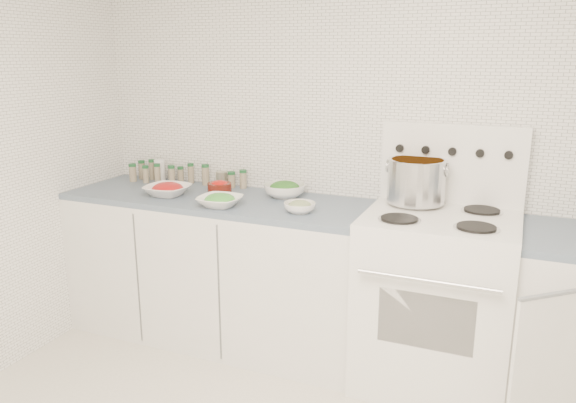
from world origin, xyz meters
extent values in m
cube|color=white|center=(0.00, 1.51, 1.25)|extent=(3.50, 0.02, 2.50)
cube|color=white|center=(-0.82, 1.19, 0.43)|extent=(1.85, 0.62, 0.86)
cube|color=#4B5D71|center=(-0.82, 1.19, 0.88)|extent=(1.85, 0.62, 0.03)
cube|color=white|center=(0.48, 1.18, 0.46)|extent=(0.76, 0.65, 0.92)
cube|color=black|center=(0.48, 0.86, 0.50)|extent=(0.45, 0.01, 0.28)
cylinder|color=silver|center=(0.48, 0.82, 0.72)|extent=(0.65, 0.02, 0.02)
cube|color=white|center=(0.48, 1.18, 0.93)|extent=(0.76, 0.65, 0.01)
cube|color=white|center=(0.48, 1.47, 1.15)|extent=(0.76, 0.06, 0.43)
cylinder|color=silver|center=(0.30, 1.02, 0.94)|extent=(0.21, 0.21, 0.01)
cylinder|color=black|center=(0.30, 1.02, 0.94)|extent=(0.18, 0.18, 0.01)
cylinder|color=silver|center=(0.66, 1.02, 0.94)|extent=(0.21, 0.21, 0.01)
cylinder|color=black|center=(0.66, 1.02, 0.94)|extent=(0.18, 0.18, 0.01)
cylinder|color=silver|center=(0.30, 1.33, 0.94)|extent=(0.21, 0.21, 0.01)
cylinder|color=black|center=(0.30, 1.33, 0.94)|extent=(0.18, 0.18, 0.01)
cylinder|color=silver|center=(0.66, 1.33, 0.94)|extent=(0.21, 0.21, 0.01)
cylinder|color=black|center=(0.66, 1.33, 0.94)|extent=(0.18, 0.18, 0.01)
cylinder|color=black|center=(0.20, 1.44, 1.22)|extent=(0.04, 0.02, 0.04)
cylinder|color=black|center=(0.34, 1.44, 1.22)|extent=(0.04, 0.02, 0.04)
cylinder|color=black|center=(0.48, 1.44, 1.22)|extent=(0.04, 0.02, 0.04)
cylinder|color=black|center=(0.62, 1.44, 1.22)|extent=(0.04, 0.02, 0.04)
cylinder|color=black|center=(0.76, 1.44, 1.22)|extent=(0.04, 0.02, 0.04)
cube|color=white|center=(1.02, 0.75, 0.43)|extent=(0.31, 0.28, 0.70)
cylinder|color=silver|center=(0.31, 1.35, 1.06)|extent=(0.31, 0.31, 0.23)
cylinder|color=#C1671B|center=(0.31, 1.35, 1.17)|extent=(0.28, 0.28, 0.03)
torus|color=silver|center=(0.16, 1.35, 1.13)|extent=(0.01, 0.07, 0.07)
torus|color=silver|center=(0.47, 1.35, 1.13)|extent=(0.01, 0.07, 0.07)
imported|color=white|center=(-1.11, 1.10, 0.93)|extent=(0.27, 0.27, 0.06)
ellipsoid|color=#A1170D|center=(-1.11, 1.10, 0.95)|extent=(0.19, 0.19, 0.08)
imported|color=white|center=(-0.70, 1.00, 0.93)|extent=(0.24, 0.24, 0.06)
ellipsoid|color=#3E8F2E|center=(-0.70, 1.00, 0.94)|extent=(0.17, 0.17, 0.08)
imported|color=white|center=(-0.45, 1.35, 0.94)|extent=(0.29, 0.29, 0.08)
ellipsoid|color=#1F4F16|center=(-0.45, 1.35, 0.96)|extent=(0.18, 0.18, 0.08)
imported|color=white|center=(-0.25, 1.07, 0.93)|extent=(0.22, 0.22, 0.05)
ellipsoid|color=#2A471C|center=(-0.25, 1.07, 0.94)|extent=(0.12, 0.12, 0.06)
cylinder|color=#4F140D|center=(-0.83, 1.24, 0.94)|extent=(0.15, 0.15, 0.07)
ellipsoid|color=red|center=(-0.83, 1.24, 0.96)|extent=(0.11, 0.11, 0.05)
cylinder|color=white|center=(-1.39, 1.43, 0.97)|extent=(0.07, 0.07, 0.14)
cylinder|color=#A09D87|center=(-0.94, 1.45, 0.95)|extent=(0.07, 0.07, 0.09)
cylinder|color=gray|center=(-1.54, 1.43, 0.95)|extent=(0.04, 0.04, 0.11)
cylinder|color=#164E26|center=(-1.54, 1.43, 1.02)|extent=(0.04, 0.04, 0.02)
cylinder|color=gray|center=(-1.47, 1.44, 0.96)|extent=(0.04, 0.04, 0.12)
cylinder|color=#164E26|center=(-1.47, 1.44, 1.03)|extent=(0.04, 0.04, 0.02)
cylinder|color=gray|center=(-1.32, 1.45, 0.95)|extent=(0.04, 0.04, 0.09)
cylinder|color=#164E26|center=(-1.32, 1.45, 1.00)|extent=(0.04, 0.04, 0.02)
cylinder|color=gray|center=(-1.24, 1.44, 0.94)|extent=(0.04, 0.04, 0.09)
cylinder|color=#164E26|center=(-1.24, 1.44, 1.00)|extent=(0.04, 0.04, 0.02)
cylinder|color=gray|center=(-1.16, 1.45, 0.96)|extent=(0.04, 0.04, 0.11)
cylinder|color=#164E26|center=(-1.16, 1.45, 1.02)|extent=(0.04, 0.04, 0.02)
cylinder|color=gray|center=(-1.05, 1.44, 0.96)|extent=(0.05, 0.05, 0.12)
cylinder|color=#164E26|center=(-1.05, 1.44, 1.03)|extent=(0.05, 0.05, 0.02)
cylinder|color=gray|center=(-0.86, 1.44, 0.94)|extent=(0.05, 0.05, 0.09)
cylinder|color=#164E26|center=(-0.86, 1.44, 0.99)|extent=(0.05, 0.05, 0.02)
cylinder|color=gray|center=(-0.78, 1.45, 0.95)|extent=(0.04, 0.04, 0.10)
cylinder|color=#164E26|center=(-0.78, 1.45, 1.01)|extent=(0.05, 0.05, 0.02)
cylinder|color=gray|center=(-1.55, 1.34, 0.95)|extent=(0.05, 0.05, 0.10)
cylinder|color=#164E26|center=(-1.55, 1.34, 1.01)|extent=(0.05, 0.05, 0.02)
cylinder|color=gray|center=(-1.44, 1.34, 0.95)|extent=(0.04, 0.04, 0.10)
cylinder|color=#164E26|center=(-1.44, 1.34, 1.01)|extent=(0.04, 0.04, 0.02)
cylinder|color=gray|center=(-1.36, 1.35, 0.96)|extent=(0.04, 0.04, 0.11)
cylinder|color=#164E26|center=(-1.36, 1.35, 1.02)|extent=(0.04, 0.04, 0.02)
cylinder|color=gray|center=(-1.24, 1.35, 0.96)|extent=(0.04, 0.04, 0.11)
cylinder|color=#164E26|center=(-1.24, 1.35, 1.02)|extent=(0.04, 0.04, 0.02)
camera|label=1|loc=(0.82, -1.62, 1.72)|focal=35.00mm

